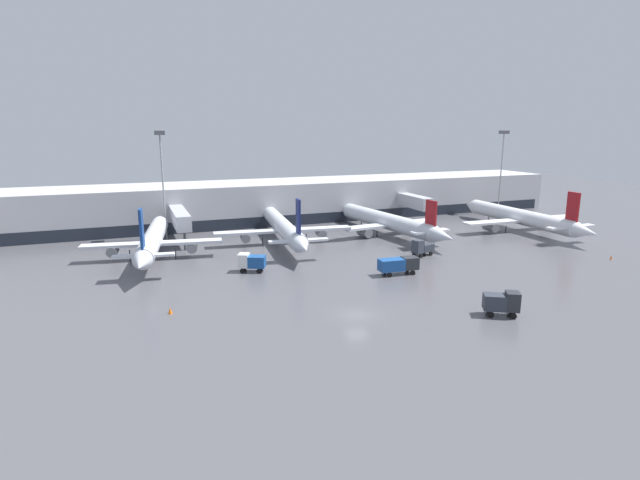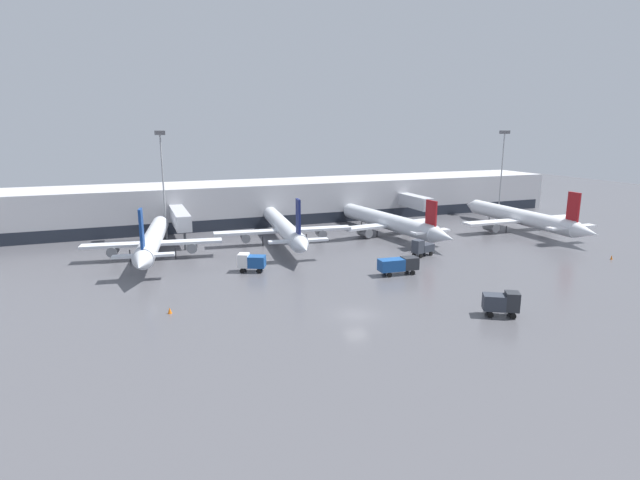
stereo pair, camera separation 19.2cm
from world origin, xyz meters
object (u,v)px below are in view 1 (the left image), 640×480
object	(u,v)px
parked_jet_0	(521,217)
service_truck_1	(502,302)
traffic_cone_1	(611,257)
apron_light_mast_2	(503,149)
parked_jet_4	(284,228)
service_truck_2	(422,247)
parked_jet_2	(152,240)
traffic_cone_0	(170,311)
apron_light_mast_3	(161,156)
parked_jet_1	(389,222)
service_truck_0	(398,264)
service_truck_3	(252,261)

from	to	relation	value
parked_jet_0	service_truck_1	distance (m)	53.11
traffic_cone_1	apron_light_mast_2	xyz separation A→B (m)	(14.16, 43.61, 15.54)
parked_jet_4	service_truck_2	world-z (taller)	parked_jet_4
parked_jet_4	service_truck_1	size ratio (longest dim) A/B	8.74
service_truck_2	parked_jet_2	bearing A→B (deg)	-36.04
service_truck_2	apron_light_mast_2	size ratio (longest dim) A/B	0.22
parked_jet_4	service_truck_1	world-z (taller)	parked_jet_4
service_truck_2	traffic_cone_0	size ratio (longest dim) A/B	5.86
parked_jet_0	parked_jet_2	bearing A→B (deg)	89.29
service_truck_2	parked_jet_4	bearing A→B (deg)	-59.70
apron_light_mast_3	parked_jet_1	bearing A→B (deg)	-16.45
parked_jet_2	service_truck_0	xyz separation A→B (m)	(32.95, -22.18, -1.65)
service_truck_1	service_truck_2	size ratio (longest dim) A/B	0.97
parked_jet_0	service_truck_0	xyz separation A→B (m)	(-40.18, -18.86, -1.25)
parked_jet_1	service_truck_1	size ratio (longest dim) A/B	8.81
parked_jet_2	service_truck_1	size ratio (longest dim) A/B	8.09
service_truck_0	apron_light_mast_3	xyz separation A→B (m)	(-29.67, 37.65, 14.43)
service_truck_2	service_truck_3	world-z (taller)	service_truck_2
parked_jet_0	service_truck_3	size ratio (longest dim) A/B	8.58
parked_jet_2	apron_light_mast_3	xyz separation A→B (m)	(3.27, 15.47, 12.78)
service_truck_2	apron_light_mast_3	distance (m)	50.91
parked_jet_4	service_truck_3	xyz separation A→B (m)	(-9.94, -15.84, -1.48)
parked_jet_0	apron_light_mast_2	xyz separation A→B (m)	(10.97, 19.74, 13.09)
parked_jet_1	parked_jet_4	distance (m)	22.04
service_truck_0	service_truck_1	size ratio (longest dim) A/B	1.41
apron_light_mast_3	traffic_cone_0	bearing A→B (deg)	-94.02
parked_jet_0	service_truck_1	xyz separation A→B (m)	(-37.54, -37.55, -1.16)
traffic_cone_0	parked_jet_1	bearing A→B (deg)	33.34
parked_jet_4	service_truck_2	xyz separation A→B (m)	(18.86, -17.13, -1.55)
parked_jet_2	service_truck_2	distance (m)	44.42
parked_jet_4	apron_light_mast_2	distance (m)	63.65
service_truck_1	traffic_cone_1	xyz separation A→B (m)	(34.35, 13.68, -1.28)
parked_jet_1	parked_jet_2	xyz separation A→B (m)	(-45.25, -3.08, 0.56)
traffic_cone_0	apron_light_mast_3	world-z (taller)	apron_light_mast_3
parked_jet_2	service_truck_1	bearing A→B (deg)	-130.24
service_truck_0	service_truck_2	world-z (taller)	service_truck_2
parked_jet_0	service_truck_0	bearing A→B (deg)	117.03
service_truck_1	parked_jet_1	bearing A→B (deg)	108.28
service_truck_0	parked_jet_2	bearing A→B (deg)	149.98
parked_jet_4	service_truck_0	size ratio (longest dim) A/B	6.21
parked_jet_2	apron_light_mast_3	bearing A→B (deg)	-3.24
parked_jet_0	parked_jet_2	distance (m)	73.20
service_truck_2	parked_jet_1	bearing A→B (deg)	-117.91
traffic_cone_0	parked_jet_0	bearing A→B (deg)	17.65
parked_jet_4	service_truck_3	size ratio (longest dim) A/B	8.45
apron_light_mast_3	service_truck_1	bearing A→B (deg)	-60.17
parked_jet_2	service_truck_2	xyz separation A→B (m)	(42.07, -14.15, -1.68)
parked_jet_1	parked_jet_2	world-z (taller)	parked_jet_2
traffic_cone_1	apron_light_mast_2	size ratio (longest dim) A/B	0.03
parked_jet_1	service_truck_2	world-z (taller)	parked_jet_1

